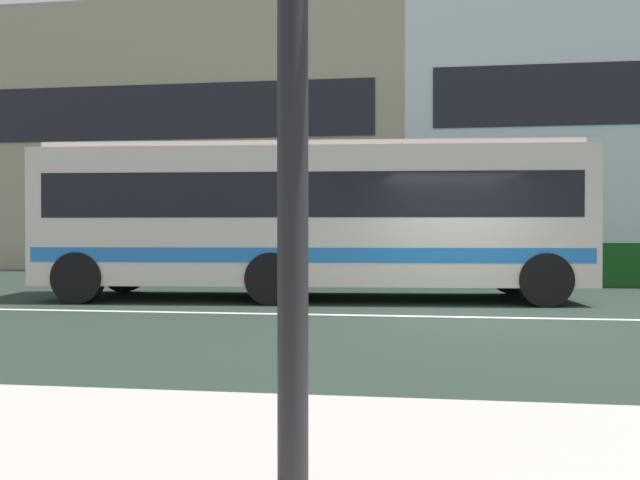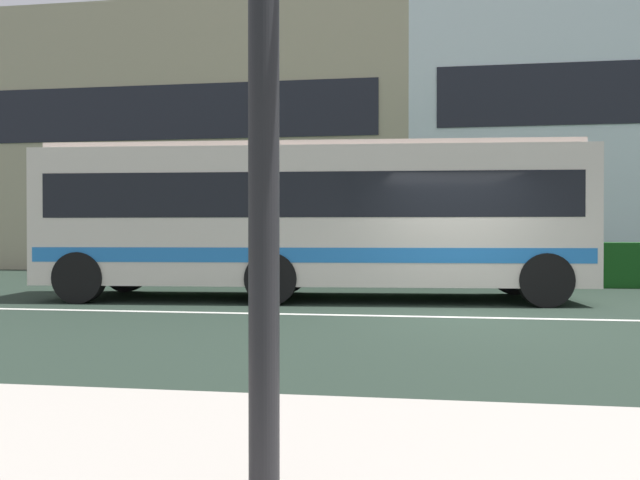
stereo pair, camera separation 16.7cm
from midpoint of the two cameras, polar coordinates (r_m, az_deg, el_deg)
ground_plane at (r=10.19m, az=13.58°, el=-7.07°), size 160.00×160.00×0.00m
lane_centre_line at (r=10.19m, az=13.58°, el=-7.04°), size 60.00×0.16×0.01m
hedge_row_far at (r=16.60m, az=16.01°, el=-2.15°), size 22.62×1.10×1.13m
apartment_block_left at (r=29.25m, az=-18.47°, el=7.63°), size 25.50×10.40×9.89m
transit_bus at (r=12.67m, az=-1.24°, el=2.32°), size 11.02×3.29×3.15m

